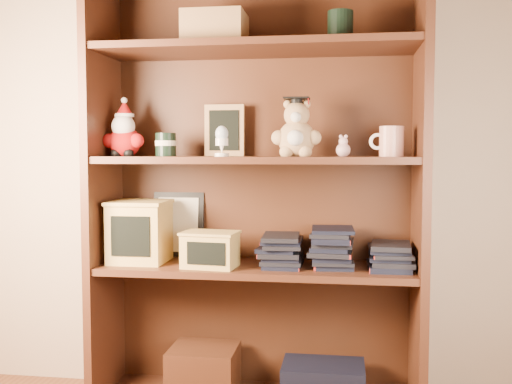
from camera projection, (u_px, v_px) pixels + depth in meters
bookcase at (257, 202)px, 2.24m from camera, size 1.20×0.35×1.60m
shelf_lower at (256, 268)px, 2.21m from camera, size 1.14×0.33×0.02m
shelf_upper at (256, 160)px, 2.18m from camera, size 1.14×0.33×0.02m
santa_plush at (124, 134)px, 2.24m from camera, size 0.16×0.12×0.23m
teachers_tin at (166, 144)px, 2.22m from camera, size 0.08×0.08×0.09m
chalkboard_plaque at (225, 131)px, 2.31m from camera, size 0.15×0.08×0.20m
egg_cup at (222, 140)px, 2.12m from camera, size 0.05×0.05×0.11m
grad_teddy_bear at (296, 133)px, 2.14m from camera, size 0.18×0.15×0.22m
pink_figurine at (343, 148)px, 2.13m from camera, size 0.05×0.05×0.08m
teacher_mug at (391, 141)px, 2.10m from camera, size 0.12×0.09×0.11m
certificate_frame at (178, 224)px, 2.38m from camera, size 0.20×0.05×0.26m
treats_box at (140, 231)px, 2.26m from camera, size 0.21×0.21×0.23m
pencils_box at (210, 249)px, 2.16m from camera, size 0.21×0.16×0.13m
book_stack_left at (281, 248)px, 2.19m from camera, size 0.14×0.20×0.13m
book_stack_mid at (333, 247)px, 2.16m from camera, size 0.14×0.20×0.14m
book_stack_right at (391, 255)px, 2.13m from camera, size 0.14×0.20×0.10m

